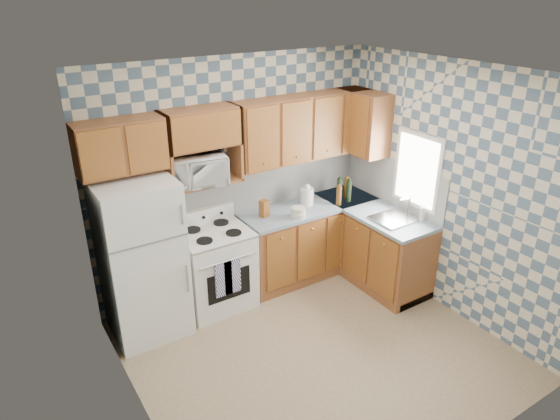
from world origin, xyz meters
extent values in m
plane|color=#7E6850|center=(0.00, 0.00, 0.00)|extent=(3.40, 3.40, 0.00)
cube|color=slate|center=(0.00, 1.60, 1.35)|extent=(3.40, 0.02, 2.70)
cube|color=slate|center=(1.70, 0.00, 1.35)|extent=(0.02, 3.20, 2.70)
cube|color=white|center=(0.40, 1.59, 1.20)|extent=(2.60, 0.02, 0.56)
cube|color=white|center=(1.69, 0.80, 1.20)|extent=(0.02, 1.60, 0.56)
cube|color=white|center=(-1.27, 1.25, 0.84)|extent=(0.75, 0.70, 1.68)
cube|color=white|center=(-0.47, 1.28, 0.45)|extent=(0.76, 0.65, 0.90)
cube|color=silver|center=(-0.47, 1.28, 0.91)|extent=(0.76, 0.65, 0.02)
cube|color=white|center=(-0.47, 1.55, 1.00)|extent=(0.76, 0.08, 0.17)
cube|color=navy|center=(-0.54, 0.93, 0.53)|extent=(0.19, 0.02, 0.40)
cube|color=navy|center=(-0.44, 0.93, 0.53)|extent=(0.19, 0.02, 0.40)
cube|color=brown|center=(0.82, 1.30, 0.44)|extent=(1.75, 0.60, 0.88)
cube|color=brown|center=(1.40, 0.80, 0.44)|extent=(0.60, 1.60, 0.88)
cube|color=slate|center=(0.82, 1.30, 0.90)|extent=(1.77, 0.63, 0.04)
cube|color=slate|center=(1.40, 0.80, 0.90)|extent=(0.63, 1.60, 0.04)
cube|color=brown|center=(0.82, 1.44, 1.85)|extent=(1.75, 0.33, 0.74)
cube|color=brown|center=(-1.29, 1.44, 1.97)|extent=(0.82, 0.33, 0.50)
cube|color=brown|center=(1.53, 1.25, 1.85)|extent=(0.33, 0.70, 0.74)
cube|color=brown|center=(-0.47, 1.44, 1.44)|extent=(0.80, 0.33, 0.03)
imported|color=white|center=(-0.54, 1.39, 1.60)|extent=(0.61, 0.47, 0.31)
cube|color=#B7B7BC|center=(1.40, 0.45, 0.93)|extent=(0.48, 0.40, 0.03)
cube|color=silver|center=(1.69, 0.45, 1.45)|extent=(0.02, 0.66, 0.86)
cylinder|color=black|center=(1.20, 1.20, 1.07)|extent=(0.07, 0.07, 0.30)
cylinder|color=black|center=(1.30, 1.14, 1.06)|extent=(0.07, 0.07, 0.28)
cylinder|color=brown|center=(1.35, 1.24, 1.05)|extent=(0.07, 0.07, 0.26)
cylinder|color=brown|center=(1.13, 1.12, 1.04)|extent=(0.07, 0.07, 0.24)
cube|color=brown|center=(0.20, 1.31, 1.02)|extent=(0.11, 0.11, 0.20)
cylinder|color=white|center=(0.81, 1.34, 1.02)|extent=(0.16, 0.16, 0.20)
cylinder|color=beige|center=(1.62, 0.25, 1.01)|extent=(0.06, 0.06, 0.17)
camera|label=1|loc=(-2.46, -3.15, 3.35)|focal=32.00mm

